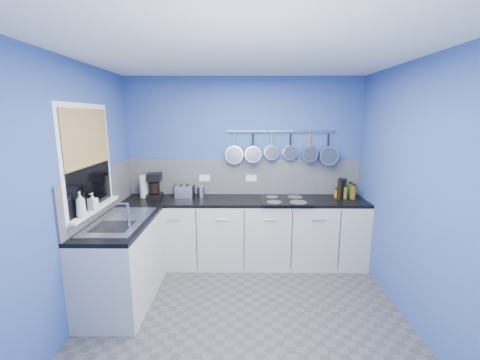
{
  "coord_description": "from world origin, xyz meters",
  "views": [
    {
      "loc": [
        -0.02,
        -2.8,
        1.97
      ],
      "look_at": [
        -0.05,
        0.75,
        1.25
      ],
      "focal_mm": 23.36,
      "sensor_mm": 36.0,
      "label": 1
    }
  ],
  "objects_px": {
    "canister": "(201,192)",
    "soap_bottle_b": "(93,201)",
    "soap_bottle_a": "(81,204)",
    "toaster": "(184,191)",
    "coffee_maker": "(154,186)",
    "paper_towel": "(145,187)",
    "hob": "(285,200)"
  },
  "relations": [
    {
      "from": "soap_bottle_a",
      "to": "canister",
      "type": "height_order",
      "value": "soap_bottle_a"
    },
    {
      "from": "soap_bottle_b",
      "to": "coffee_maker",
      "type": "bearing_deg",
      "value": 71.98
    },
    {
      "from": "toaster",
      "to": "hob",
      "type": "relative_size",
      "value": 0.39
    },
    {
      "from": "toaster",
      "to": "hob",
      "type": "xyz_separation_m",
      "value": [
        1.34,
        -0.16,
        -0.07
      ]
    },
    {
      "from": "coffee_maker",
      "to": "soap_bottle_a",
      "type": "bearing_deg",
      "value": -108.42
    },
    {
      "from": "soap_bottle_a",
      "to": "soap_bottle_b",
      "type": "bearing_deg",
      "value": 90.0
    },
    {
      "from": "hob",
      "to": "soap_bottle_a",
      "type": "bearing_deg",
      "value": -150.79
    },
    {
      "from": "paper_towel",
      "to": "coffee_maker",
      "type": "distance_m",
      "value": 0.15
    },
    {
      "from": "soap_bottle_a",
      "to": "paper_towel",
      "type": "bearing_deg",
      "value": 81.69
    },
    {
      "from": "toaster",
      "to": "canister",
      "type": "relative_size",
      "value": 1.75
    },
    {
      "from": "soap_bottle_a",
      "to": "canister",
      "type": "xyz_separation_m",
      "value": [
        0.94,
        1.34,
        -0.2
      ]
    },
    {
      "from": "soap_bottle_a",
      "to": "coffee_maker",
      "type": "height_order",
      "value": "soap_bottle_a"
    },
    {
      "from": "soap_bottle_b",
      "to": "hob",
      "type": "distance_m",
      "value": 2.27
    },
    {
      "from": "soap_bottle_a",
      "to": "coffee_maker",
      "type": "bearing_deg",
      "value": 75.13
    },
    {
      "from": "canister",
      "to": "soap_bottle_b",
      "type": "bearing_deg",
      "value": -130.4
    },
    {
      "from": "soap_bottle_b",
      "to": "canister",
      "type": "xyz_separation_m",
      "value": [
        0.94,
        1.11,
        -0.17
      ]
    },
    {
      "from": "soap_bottle_b",
      "to": "hob",
      "type": "relative_size",
      "value": 0.27
    },
    {
      "from": "coffee_maker",
      "to": "canister",
      "type": "xyz_separation_m",
      "value": [
        0.61,
        0.08,
        -0.1
      ]
    },
    {
      "from": "hob",
      "to": "toaster",
      "type": "bearing_deg",
      "value": 173.2
    },
    {
      "from": "paper_towel",
      "to": "toaster",
      "type": "distance_m",
      "value": 0.54
    },
    {
      "from": "paper_towel",
      "to": "canister",
      "type": "bearing_deg",
      "value": 2.99
    },
    {
      "from": "toaster",
      "to": "canister",
      "type": "height_order",
      "value": "toaster"
    },
    {
      "from": "soap_bottle_a",
      "to": "paper_towel",
      "type": "distance_m",
      "value": 1.32
    },
    {
      "from": "soap_bottle_a",
      "to": "canister",
      "type": "relative_size",
      "value": 1.7
    },
    {
      "from": "paper_towel",
      "to": "hob",
      "type": "distance_m",
      "value": 1.88
    },
    {
      "from": "hob",
      "to": "canister",
      "type": "bearing_deg",
      "value": 170.42
    },
    {
      "from": "soap_bottle_b",
      "to": "paper_towel",
      "type": "distance_m",
      "value": 1.09
    },
    {
      "from": "paper_towel",
      "to": "toaster",
      "type": "height_order",
      "value": "paper_towel"
    },
    {
      "from": "soap_bottle_b",
      "to": "soap_bottle_a",
      "type": "bearing_deg",
      "value": -90.0
    },
    {
      "from": "paper_towel",
      "to": "coffee_maker",
      "type": "bearing_deg",
      "value": -16.21
    },
    {
      "from": "paper_towel",
      "to": "toaster",
      "type": "bearing_deg",
      "value": 1.09
    },
    {
      "from": "coffee_maker",
      "to": "canister",
      "type": "distance_m",
      "value": 0.62
    }
  ]
}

